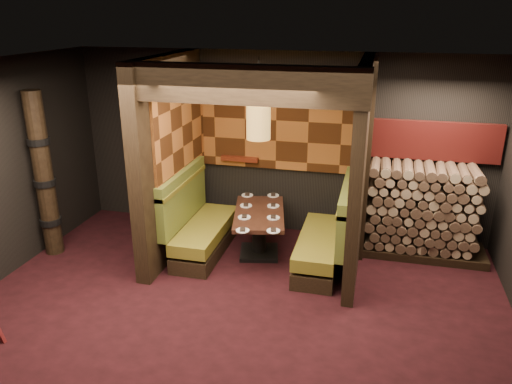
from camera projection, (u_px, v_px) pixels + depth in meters
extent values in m
cube|color=black|center=(229.00, 323.00, 5.78)|extent=(6.50, 5.50, 0.02)
cube|color=black|center=(223.00, 70.00, 4.79)|extent=(6.50, 5.50, 0.02)
cube|color=black|center=(278.00, 144.00, 7.80)|extent=(6.50, 0.02, 2.85)
cube|color=black|center=(170.00, 158.00, 7.09)|extent=(0.20, 2.20, 2.85)
cube|color=black|center=(359.00, 170.00, 6.54)|extent=(0.15, 2.10, 2.85)
cube|color=black|center=(241.00, 84.00, 5.51)|extent=(2.85, 0.18, 0.44)
cube|color=#9F5823|center=(277.00, 120.00, 7.62)|extent=(2.40, 0.06, 1.55)
cube|color=#9F5823|center=(181.00, 126.00, 7.08)|extent=(0.04, 1.85, 1.45)
cube|color=#622011|center=(240.00, 159.00, 7.92)|extent=(0.60, 0.12, 0.07)
cube|color=black|center=(206.00, 245.00, 7.43)|extent=(0.55, 1.60, 0.22)
cube|color=olive|center=(206.00, 229.00, 7.35)|extent=(0.55, 1.60, 0.18)
cube|color=olive|center=(183.00, 203.00, 7.29)|extent=(0.12, 1.60, 0.78)
cube|color=olive|center=(182.00, 180.00, 7.17)|extent=(0.15, 1.60, 0.06)
cube|color=black|center=(318.00, 257.00, 7.05)|extent=(0.55, 1.60, 0.22)
cube|color=olive|center=(319.00, 242.00, 6.97)|extent=(0.55, 1.60, 0.18)
cube|color=olive|center=(345.00, 218.00, 6.76)|extent=(0.12, 1.60, 0.78)
cube|color=olive|center=(347.00, 194.00, 6.64)|extent=(0.15, 1.60, 0.06)
cube|color=black|center=(259.00, 252.00, 7.38)|extent=(0.65, 0.65, 0.06)
cylinder|color=black|center=(259.00, 235.00, 7.28)|extent=(0.20, 0.20, 0.62)
cube|color=#392016|center=(259.00, 214.00, 7.16)|extent=(0.95, 1.40, 0.06)
cylinder|color=white|center=(243.00, 230.00, 6.53)|extent=(0.18, 0.18, 0.01)
cube|color=black|center=(243.00, 229.00, 6.53)|extent=(0.09, 0.12, 0.02)
cylinder|color=white|center=(273.00, 231.00, 6.52)|extent=(0.18, 0.18, 0.01)
cube|color=black|center=(273.00, 230.00, 6.52)|extent=(0.09, 0.12, 0.02)
cylinder|color=white|center=(244.00, 217.00, 6.95)|extent=(0.18, 0.18, 0.01)
cube|color=black|center=(244.00, 216.00, 6.94)|extent=(0.09, 0.12, 0.02)
cylinder|color=white|center=(273.00, 218.00, 6.94)|extent=(0.18, 0.18, 0.01)
cube|color=black|center=(273.00, 217.00, 6.93)|extent=(0.09, 0.12, 0.02)
cylinder|color=white|center=(246.00, 206.00, 7.36)|extent=(0.18, 0.18, 0.01)
cube|color=black|center=(246.00, 205.00, 7.36)|extent=(0.09, 0.12, 0.02)
cylinder|color=white|center=(273.00, 206.00, 7.35)|extent=(0.18, 0.18, 0.01)
cube|color=black|center=(273.00, 205.00, 7.34)|extent=(0.09, 0.12, 0.02)
cylinder|color=white|center=(247.00, 195.00, 7.78)|extent=(0.18, 0.18, 0.01)
cube|color=black|center=(247.00, 194.00, 7.77)|extent=(0.09, 0.12, 0.02)
cylinder|color=white|center=(273.00, 195.00, 7.76)|extent=(0.18, 0.18, 0.01)
cube|color=black|center=(273.00, 194.00, 7.76)|extent=(0.09, 0.12, 0.02)
cylinder|color=#A57A38|center=(259.00, 123.00, 6.65)|extent=(0.32, 0.32, 0.45)
sphere|color=#FFC672|center=(259.00, 123.00, 6.65)|extent=(0.18, 0.18, 0.18)
cylinder|color=black|center=(259.00, 81.00, 6.47)|extent=(0.02, 0.02, 0.64)
cylinder|color=black|center=(44.00, 175.00, 7.05)|extent=(0.26, 0.26, 2.40)
cylinder|color=black|center=(51.00, 221.00, 7.30)|extent=(0.31, 0.31, 0.09)
cylinder|color=black|center=(45.00, 182.00, 7.09)|extent=(0.31, 0.31, 0.09)
cylinder|color=black|center=(38.00, 141.00, 6.88)|extent=(0.31, 0.31, 0.09)
cube|color=black|center=(423.00, 250.00, 7.38)|extent=(1.73, 0.70, 0.12)
cube|color=brown|center=(428.00, 208.00, 7.14)|extent=(1.73, 0.70, 1.24)
cube|color=maroon|center=(434.00, 141.00, 7.13)|extent=(1.83, 0.10, 0.56)
cube|color=black|center=(367.00, 165.00, 6.75)|extent=(0.08, 0.08, 2.85)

